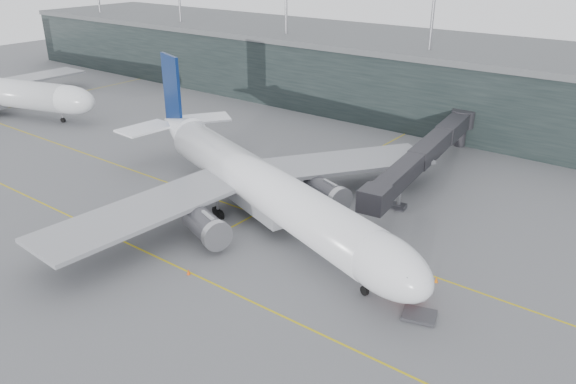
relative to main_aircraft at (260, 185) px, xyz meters
The scene contains 17 objects.
ground 9.26m from the main_aircraft, 143.44° to the left, with size 320.00×320.00×0.00m, color #545458.
taxiline_a 8.02m from the main_aircraft, behind, with size 160.00×0.25×0.02m, color gold.
taxiline_b 17.29m from the main_aircraft, 112.35° to the right, with size 160.00×0.25×0.02m, color gold.
taxiline_lead_main 25.19m from the main_aircraft, 93.02° to the left, with size 0.25×60.00×0.02m, color gold.
taxiline_lead_adj 85.10m from the main_aircraft, 163.12° to the left, with size 0.25×60.00×0.02m, color gold.
terminal 63.04m from the main_aircraft, 95.74° to the left, with size 240.00×36.00×29.00m.
main_aircraft is the anchor object (origin of this frame).
jet_bridge 31.02m from the main_aircraft, 66.31° to the left, with size 8.43×44.54×6.71m.
gse_cart 24.96m from the main_aircraft, 11.07° to the right, with size 2.68×1.92×1.69m.
baggage_dolly 27.97m from the main_aircraft, 15.07° to the right, with size 3.28×2.62×0.33m, color #333338.
uld_a 18.52m from the main_aircraft, 124.34° to the left, with size 1.91×1.59×1.62m.
uld_b 18.17m from the main_aircraft, 121.55° to the left, with size 2.28×1.96×1.84m.
uld_c 16.50m from the main_aircraft, 111.07° to the left, with size 2.14×1.94×1.59m.
cone_nose 25.75m from the main_aircraft, ahead, with size 0.43×0.43×0.69m, color orange.
cone_wing_stbd 16.54m from the main_aircraft, 80.25° to the right, with size 0.43×0.43×0.68m, color #F3510D.
cone_wing_port 15.37m from the main_aircraft, 75.66° to the left, with size 0.42×0.42×0.67m, color red.
cone_tail 18.35m from the main_aircraft, 156.47° to the right, with size 0.43×0.43×0.69m, color #F0440D.
Camera 1 is at (50.52, -56.11, 33.87)m, focal length 35.00 mm.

